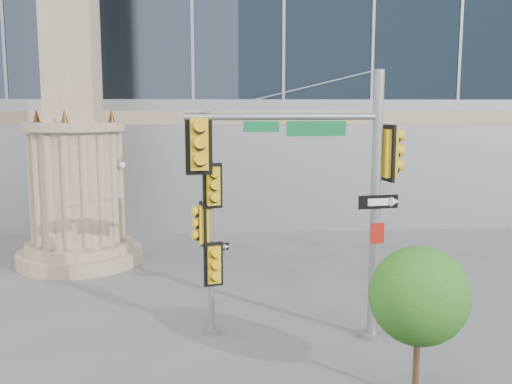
{
  "coord_description": "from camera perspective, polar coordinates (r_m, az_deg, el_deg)",
  "views": [
    {
      "loc": [
        -1.03,
        -11.62,
        5.51
      ],
      "look_at": [
        -0.07,
        2.0,
        3.56
      ],
      "focal_mm": 40.0,
      "sensor_mm": 36.0,
      "label": 1
    }
  ],
  "objects": [
    {
      "name": "ground",
      "position": [
        12.9,
        0.98,
        -17.14
      ],
      "size": [
        120.0,
        120.0,
        0.0
      ],
      "primitive_type": "plane",
      "color": "#545456",
      "rests_on": "ground"
    },
    {
      "name": "main_signal_pole",
      "position": [
        13.29,
        7.38,
        1.53
      ],
      "size": [
        4.99,
        1.17,
        6.45
      ],
      "rotation": [
        0.0,
        0.0,
        0.15
      ],
      "color": "slate",
      "rests_on": "ground"
    },
    {
      "name": "monument",
      "position": [
        21.21,
        -17.76,
        7.78
      ],
      "size": [
        4.4,
        4.4,
        16.6
      ],
      "color": "gray",
      "rests_on": "ground"
    },
    {
      "name": "secondary_signal_pole",
      "position": [
        13.83,
        -4.63,
        -4.22
      ],
      "size": [
        0.81,
        0.58,
        4.35
      ],
      "rotation": [
        0.0,
        0.0,
        0.31
      ],
      "color": "slate",
      "rests_on": "ground"
    },
    {
      "name": "street_tree",
      "position": [
        11.37,
        16.12,
        -10.31
      ],
      "size": [
        1.93,
        1.88,
        3.0
      ],
      "color": "gray",
      "rests_on": "ground"
    }
  ]
}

